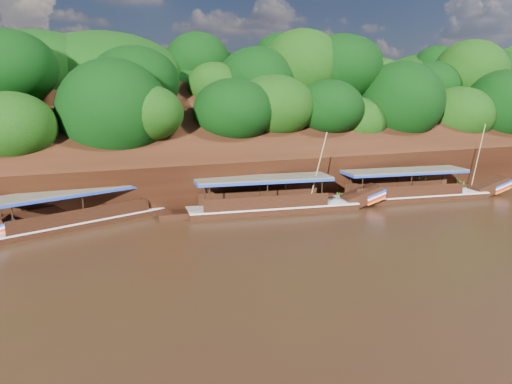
% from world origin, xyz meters
% --- Properties ---
extents(ground, '(160.00, 160.00, 0.00)m').
position_xyz_m(ground, '(0.00, 0.00, 0.00)').
color(ground, black).
rests_on(ground, ground).
extents(riverbank, '(120.00, 30.06, 19.40)m').
position_xyz_m(riverbank, '(-0.01, 22.73, 1.89)').
color(riverbank, black).
rests_on(riverbank, ground).
extents(boat_0, '(15.96, 4.58, 6.76)m').
position_xyz_m(boat_0, '(11.52, 6.21, 0.58)').
color(boat_0, black).
rests_on(boat_0, ground).
extents(boat_1, '(15.54, 4.36, 6.51)m').
position_xyz_m(boat_1, '(-1.01, 6.96, 0.60)').
color(boat_1, black).
rests_on(boat_1, ground).
extents(boat_2, '(15.62, 7.60, 6.05)m').
position_xyz_m(boat_2, '(-14.13, 9.17, 0.57)').
color(boat_2, black).
rests_on(boat_2, ground).
extents(reeds, '(48.40, 2.50, 2.02)m').
position_xyz_m(reeds, '(-2.94, 9.47, 0.87)').
color(reeds, '#275E17').
rests_on(reeds, ground).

